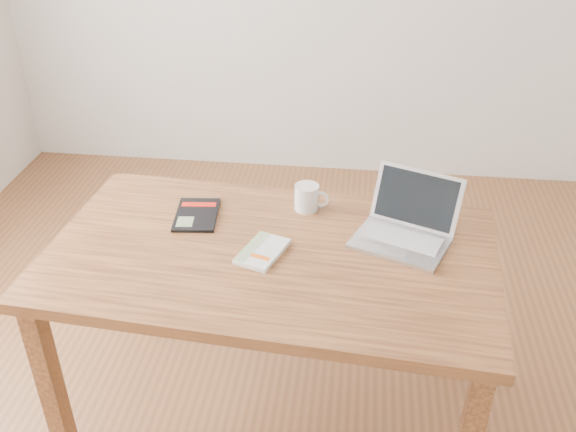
# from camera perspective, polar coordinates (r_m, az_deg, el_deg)

# --- Properties ---
(room) EXTENTS (4.04, 4.04, 2.70)m
(room) POSITION_cam_1_polar(r_m,az_deg,el_deg) (1.84, -0.33, 13.53)
(room) COLOR brown
(room) RESTS_ON ground
(desk) EXTENTS (1.50, 0.93, 0.75)m
(desk) POSITION_cam_1_polar(r_m,az_deg,el_deg) (2.11, -1.55, -5.14)
(desk) COLOR brown
(desk) RESTS_ON ground
(white_guidebook) EXTENTS (0.17, 0.22, 0.02)m
(white_guidebook) POSITION_cam_1_polar(r_m,az_deg,el_deg) (2.05, -2.29, -3.17)
(white_guidebook) COLOR silver
(white_guidebook) RESTS_ON desk
(black_guidebook) EXTENTS (0.16, 0.23, 0.01)m
(black_guidebook) POSITION_cam_1_polar(r_m,az_deg,el_deg) (2.26, -8.13, 0.12)
(black_guidebook) COLOR black
(black_guidebook) RESTS_ON desk
(laptop) EXTENTS (0.38, 0.37, 0.20)m
(laptop) POSITION_cam_1_polar(r_m,az_deg,el_deg) (2.14, 10.43, -0.92)
(laptop) COLOR silver
(laptop) RESTS_ON desk
(coffee_mug) EXTENTS (0.12, 0.09, 0.09)m
(coffee_mug) POSITION_cam_1_polar(r_m,az_deg,el_deg) (2.26, 1.75, 1.70)
(coffee_mug) COLOR white
(coffee_mug) RESTS_ON desk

